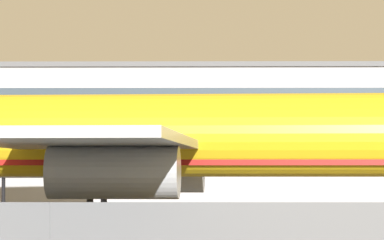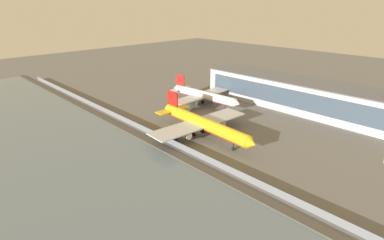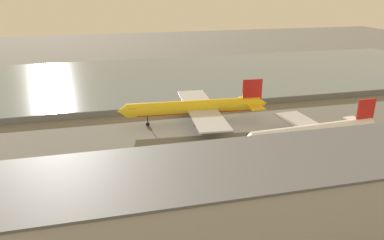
{
  "view_description": "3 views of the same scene",
  "coord_description": "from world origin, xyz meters",
  "views": [
    {
      "loc": [
        6.7,
        -64.62,
        3.55
      ],
      "look_at": [
        5.99,
        -1.69,
        6.52
      ],
      "focal_mm": 105.0,
      "sensor_mm": 36.0,
      "label": 1
    },
    {
      "loc": [
        77.49,
        -80.15,
        48.93
      ],
      "look_at": [
        -3.77,
        -1.17,
        4.6
      ],
      "focal_mm": 28.0,
      "sensor_mm": 36.0,
      "label": 2
    },
    {
      "loc": [
        33.08,
        111.43,
        44.13
      ],
      "look_at": [
        6.13,
        3.46,
        3.35
      ],
      "focal_mm": 35.0,
      "sensor_mm": 36.0,
      "label": 3
    }
  ],
  "objects": [
    {
      "name": "cargo_jet_yellow",
      "position": [
        3.06,
        -2.26,
        5.44
      ],
      "size": [
        50.4,
        43.46,
        14.25
      ],
      "color": "yellow",
      "rests_on": "ground"
    },
    {
      "name": "waterfront_lagoon",
      "position": [
        0.0,
        -71.0,
        0.0
      ],
      "size": [
        320.0,
        98.0,
        0.01
      ],
      "color": "slate",
      "rests_on": "ground"
    },
    {
      "name": "ops_van",
      "position": [
        -31.07,
        26.13,
        1.28
      ],
      "size": [
        3.23,
        5.54,
        2.48
      ],
      "color": "#19519E",
      "rests_on": "ground"
    },
    {
      "name": "terminal_building",
      "position": [
        11.67,
        56.06,
        7.26
      ],
      "size": [
        96.78,
        22.13,
        14.5
      ],
      "color": "#B2B2B7",
      "rests_on": "ground"
    },
    {
      "name": "passenger_jet_white_red",
      "position": [
        -23.68,
        26.08,
        5.11
      ],
      "size": [
        43.53,
        37.11,
        13.38
      ],
      "color": "white",
      "rests_on": "ground"
    },
    {
      "name": "baggage_tug",
      "position": [
        -1.7,
        -12.96,
        0.81
      ],
      "size": [
        2.56,
        3.55,
        1.8
      ],
      "color": "#19519E",
      "rests_on": "ground"
    },
    {
      "name": "perimeter_fence",
      "position": [
        0.0,
        -16.0,
        1.14
      ],
      "size": [
        280.0,
        0.1,
        2.28
      ],
      "color": "slate",
      "rests_on": "ground"
    },
    {
      "name": "shoreline_seawall",
      "position": [
        0.0,
        -20.5,
        0.25
      ],
      "size": [
        320.0,
        3.0,
        0.5
      ],
      "color": "#474238",
      "rests_on": "ground"
    },
    {
      "name": "ground_plane",
      "position": [
        0.0,
        0.0,
        0.0
      ],
      "size": [
        500.0,
        500.0,
        0.0
      ],
      "primitive_type": "plane",
      "color": "#66635E"
    }
  ]
}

